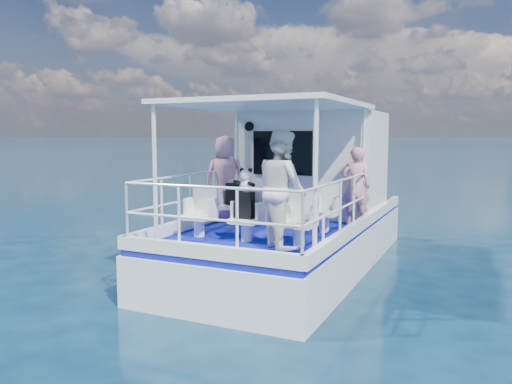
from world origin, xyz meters
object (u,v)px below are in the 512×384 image
Objects in this scene: backpack_center at (245,205)px; panda at (246,180)px; passenger_stbd_aft at (282,189)px; passenger_port_fwd at (225,178)px.

panda is at bearing 27.75° from backpack_center.
passenger_stbd_aft is 4.72× the size of panda.
passenger_stbd_aft is (1.94, -1.75, 0.05)m from passenger_port_fwd.
backpack_center is at bearing 35.60° from passenger_stbd_aft.
backpack_center is 0.40m from panda.
panda is (0.02, 0.01, 0.40)m from backpack_center.
passenger_port_fwd is at bearing 127.81° from panda.
passenger_port_fwd is 0.95× the size of passenger_stbd_aft.
passenger_stbd_aft reaches higher than panda.
passenger_port_fwd reaches higher than panda.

